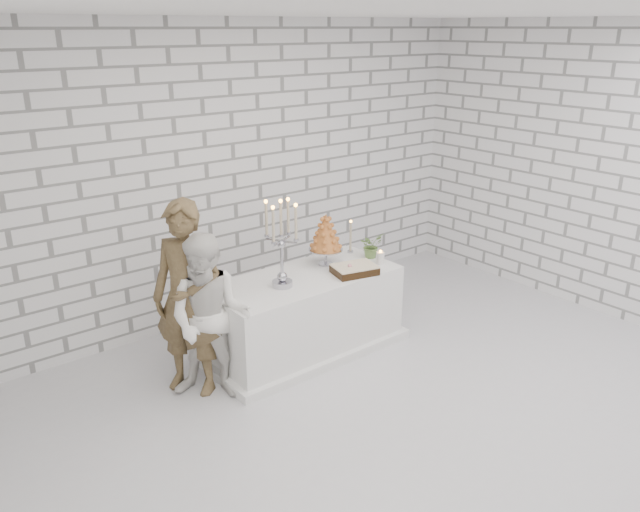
{
  "coord_description": "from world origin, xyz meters",
  "views": [
    {
      "loc": [
        -3.23,
        -2.9,
        2.91
      ],
      "look_at": [
        -0.06,
        1.03,
        1.05
      ],
      "focal_mm": 35.11,
      "sensor_mm": 36.0,
      "label": 1
    }
  ],
  "objects": [
    {
      "name": "cake_table",
      "position": [
        -0.01,
        1.33,
        0.38
      ],
      "size": [
        1.8,
        0.8,
        0.75
      ],
      "primitive_type": "cube",
      "color": "white",
      "rests_on": "ground"
    },
    {
      "name": "ceiling",
      "position": [
        0.0,
        0.0,
        3.0
      ],
      "size": [
        6.0,
        5.0,
        0.01
      ],
      "primitive_type": "cube",
      "color": "white",
      "rests_on": "ground"
    },
    {
      "name": "candelabra",
      "position": [
        -0.29,
        1.27,
        1.15
      ],
      "size": [
        0.4,
        0.4,
        0.79
      ],
      "primitive_type": null,
      "rotation": [
        0.0,
        0.0,
        -0.3
      ],
      "color": "#A8A7B2",
      "rests_on": "cake_table"
    },
    {
      "name": "wall_right",
      "position": [
        3.0,
        0.0,
        1.5
      ],
      "size": [
        0.01,
        5.0,
        3.0
      ],
      "primitive_type": "cube",
      "color": "white",
      "rests_on": "ground"
    },
    {
      "name": "croquembouche",
      "position": [
        0.34,
        1.45,
        1.0
      ],
      "size": [
        0.36,
        0.36,
        0.51
      ],
      "primitive_type": null,
      "rotation": [
        0.0,
        0.0,
        0.1
      ],
      "color": "#AD612C",
      "rests_on": "cake_table"
    },
    {
      "name": "flowers",
      "position": [
        0.82,
        1.33,
        0.87
      ],
      "size": [
        0.23,
        0.2,
        0.25
      ],
      "primitive_type": "imported",
      "rotation": [
        0.0,
        0.0,
        0.05
      ],
      "color": "#447231",
      "rests_on": "cake_table"
    },
    {
      "name": "bride",
      "position": [
        -1.07,
        1.19,
        0.71
      ],
      "size": [
        0.86,
        0.86,
        1.41
      ],
      "primitive_type": "imported",
      "rotation": [
        0.0,
        0.0,
        -0.77
      ],
      "color": "white",
      "rests_on": "ground"
    },
    {
      "name": "chocolate_cake",
      "position": [
        0.4,
        1.1,
        0.79
      ],
      "size": [
        0.45,
        0.37,
        0.08
      ],
      "primitive_type": "cube",
      "rotation": [
        0.0,
        0.0,
        -0.25
      ],
      "color": "black",
      "rests_on": "cake_table"
    },
    {
      "name": "wall_back",
      "position": [
        0.0,
        2.5,
        1.5
      ],
      "size": [
        6.0,
        0.01,
        3.0
      ],
      "primitive_type": "cube",
      "color": "white",
      "rests_on": "ground"
    },
    {
      "name": "pillar_candle",
      "position": [
        0.76,
        1.13,
        0.81
      ],
      "size": [
        0.09,
        0.09,
        0.12
      ],
      "primitive_type": "cylinder",
      "rotation": [
        0.0,
        0.0,
        0.1
      ],
      "color": "white",
      "rests_on": "cake_table"
    },
    {
      "name": "extra_taper",
      "position": [
        0.75,
        1.55,
        0.91
      ],
      "size": [
        0.08,
        0.08,
        0.32
      ],
      "primitive_type": "cylinder",
      "rotation": [
        0.0,
        0.0,
        -0.34
      ],
      "color": "#C0B194",
      "rests_on": "cake_table"
    },
    {
      "name": "ground",
      "position": [
        0.0,
        0.0,
        0.0
      ],
      "size": [
        6.0,
        5.0,
        0.01
      ],
      "primitive_type": "cube",
      "color": "silver",
      "rests_on": "ground"
    },
    {
      "name": "groom",
      "position": [
        -1.16,
        1.39,
        0.83
      ],
      "size": [
        0.67,
        0.72,
        1.66
      ],
      "primitive_type": "imported",
      "rotation": [
        0.0,
        0.0,
        -0.96
      ],
      "color": "brown",
      "rests_on": "ground"
    }
  ]
}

